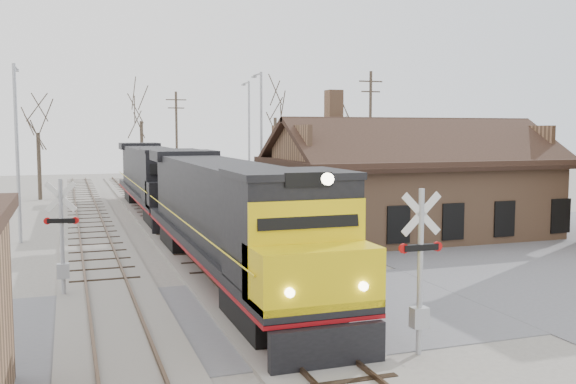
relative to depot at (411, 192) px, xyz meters
The scene contains 18 objects.
ground 17.14m from the depot, 134.97° to the right, with size 140.00×140.00×0.00m, color gray.
road 17.13m from the depot, 134.97° to the right, with size 60.00×9.00×0.03m, color slate.
track_main 12.58m from the depot, 165.97° to the left, with size 3.40×90.00×0.24m.
track_siding 16.92m from the depot, 169.70° to the left, with size 3.40×90.00×0.24m.
depot is the anchor object (origin of this frame).
locomotive_lead 13.95m from the depot, 149.23° to the right, with size 3.16×21.13×4.69m.
locomotive_trailing 18.64m from the depot, 130.04° to the left, with size 3.16×21.13×4.44m.
crossbuck_near 19.09m from the depot, 119.21° to the right, with size 1.22×0.32×4.27m.
crossbuck_far 19.55m from the depot, 156.72° to the right, with size 1.16×0.32×4.10m.
streetlight_a 20.74m from the depot, 167.48° to the left, with size 0.25×2.04×9.06m.
streetlight_b 12.47m from the depot, 116.00° to the left, with size 0.25×2.04×9.62m.
streetlight_c 21.51m from the depot, 99.00° to the left, with size 0.25×2.04×9.80m.
utility_pole_b 33.65m from the depot, 102.82° to the left, with size 2.00×0.24×9.53m.
utility_pole_c 16.58m from the depot, 71.68° to the left, with size 2.00×0.24×10.39m.
tree_b 33.12m from the depot, 127.29° to the left, with size 3.70×3.70×9.07m.
tree_c 35.52m from the depot, 107.82° to the left, with size 4.43×4.43×10.87m.
tree_d 28.52m from the depot, 87.50° to the left, with size 4.64×4.64×11.37m.
tree_e 28.94m from the depot, 72.25° to the left, with size 3.58×3.58×8.76m.
Camera 1 is at (-5.71, -18.69, 5.72)m, focal length 40.00 mm.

